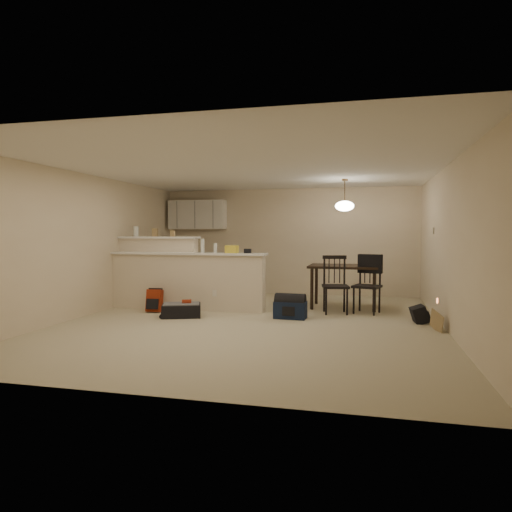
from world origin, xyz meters
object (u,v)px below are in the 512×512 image
(dining_chair_near, at_px, (336,285))
(navy_duffel, at_px, (290,310))
(suitcase, at_px, (182,310))
(dining_table, at_px, (344,270))
(pendant_lamp, at_px, (345,206))
(dining_chair_far, at_px, (367,285))
(black_daypack, at_px, (419,315))
(red_backpack, at_px, (155,301))

(dining_chair_near, distance_m, navy_duffel, 1.05)
(suitcase, bearing_deg, dining_table, 10.81)
(pendant_lamp, bearing_deg, dining_chair_near, -99.94)
(dining_table, distance_m, pendant_lamp, 1.26)
(dining_table, xyz_separation_m, dining_chair_far, (0.44, -0.52, -0.21))
(dining_table, bearing_deg, pendant_lamp, -115.51)
(dining_chair_near, bearing_deg, pendant_lamp, 69.26)
(navy_duffel, bearing_deg, suitcase, -168.14)
(dining_table, bearing_deg, dining_chair_near, -98.89)
(pendant_lamp, distance_m, dining_chair_far, 1.62)
(dining_table, distance_m, navy_duffel, 1.68)
(dining_table, relative_size, dining_chair_far, 1.29)
(dining_chair_far, bearing_deg, dining_chair_near, -147.82)
(dining_chair_near, distance_m, dining_chair_far, 0.57)
(suitcase, relative_size, black_daypack, 2.16)
(dining_chair_near, height_order, suitcase, dining_chair_near)
(dining_chair_far, xyz_separation_m, navy_duffel, (-1.27, -0.82, -0.38))
(dining_table, xyz_separation_m, suitcase, (-2.70, -1.63, -0.62))
(dining_table, bearing_deg, dining_chair_far, -49.01)
(navy_duffel, relative_size, black_daypack, 1.77)
(black_daypack, bearing_deg, dining_chair_near, 61.82)
(suitcase, bearing_deg, pendant_lamp, 10.81)
(pendant_lamp, xyz_separation_m, red_backpack, (-3.39, -1.27, -1.78))
(dining_table, xyz_separation_m, pendant_lamp, (-0.00, -0.00, 1.26))
(dining_table, height_order, dining_chair_near, dining_chair_near)
(pendant_lamp, bearing_deg, dining_table, 63.43)
(suitcase, distance_m, red_backpack, 0.78)
(dining_chair_far, distance_m, black_daypack, 1.16)
(suitcase, bearing_deg, dining_chair_far, -0.79)
(dining_table, relative_size, black_daypack, 4.43)
(dining_table, distance_m, dining_chair_far, 0.71)
(suitcase, xyz_separation_m, red_backpack, (-0.69, 0.36, 0.09))
(dining_chair_far, height_order, black_daypack, dining_chair_far)
(dining_chair_near, xyz_separation_m, navy_duffel, (-0.72, -0.67, -0.38))
(black_daypack, bearing_deg, dining_chair_far, 43.33)
(red_backpack, bearing_deg, suitcase, -33.61)
(dining_table, height_order, dining_chair_far, dining_chair_far)
(pendant_lamp, height_order, navy_duffel, pendant_lamp)
(pendant_lamp, height_order, dining_chair_near, pendant_lamp)
(suitcase, height_order, black_daypack, black_daypack)
(dining_chair_far, bearing_deg, red_backpack, -151.88)
(red_backpack, bearing_deg, black_daypack, -5.31)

